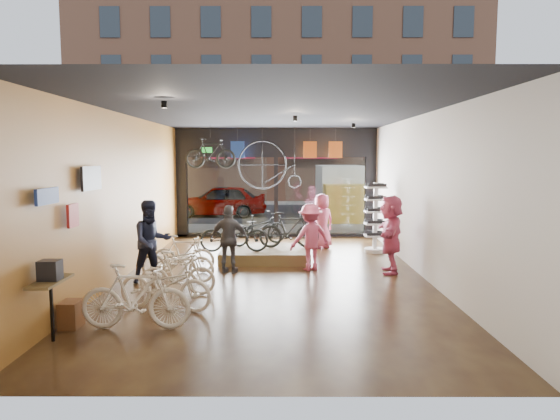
{
  "coord_description": "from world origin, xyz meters",
  "views": [
    {
      "loc": [
        0.18,
        -11.56,
        2.78
      ],
      "look_at": [
        0.15,
        1.4,
        1.42
      ],
      "focal_mm": 32.0,
      "sensor_mm": 36.0,
      "label": 1
    }
  ],
  "objects_px": {
    "display_platform": "(265,254)",
    "display_bike_left": "(234,234)",
    "street_car": "(220,201)",
    "sunglasses_rack": "(375,218)",
    "floor_bike_4": "(177,261)",
    "customer_1": "(152,241)",
    "penny_farthing": "(273,166)",
    "display_bike_right": "(258,228)",
    "customer_4": "(322,221)",
    "customer_5": "(391,234)",
    "display_bike_mid": "(289,230)",
    "box_truck": "(343,193)",
    "customer_2": "(229,239)",
    "hung_bike": "(210,153)",
    "customer_3": "(310,237)",
    "floor_bike_2": "(165,284)",
    "floor_bike_3": "(178,273)",
    "floor_bike_5": "(183,254)",
    "floor_bike_1": "(135,297)"
  },
  "relations": [
    {
      "from": "floor_bike_5",
      "to": "penny_farthing",
      "type": "relative_size",
      "value": 0.76
    },
    {
      "from": "floor_bike_4",
      "to": "customer_1",
      "type": "xyz_separation_m",
      "value": [
        -0.55,
        -0.09,
        0.46
      ]
    },
    {
      "from": "display_bike_mid",
      "to": "customer_4",
      "type": "xyz_separation_m",
      "value": [
        1.04,
        1.64,
        0.04
      ]
    },
    {
      "from": "box_truck",
      "to": "floor_bike_4",
      "type": "height_order",
      "value": "box_truck"
    },
    {
      "from": "box_truck",
      "to": "display_bike_left",
      "type": "xyz_separation_m",
      "value": [
        -4.03,
        -9.54,
        -0.44
      ]
    },
    {
      "from": "customer_4",
      "to": "customer_5",
      "type": "xyz_separation_m",
      "value": [
        1.4,
        -3.31,
        0.1
      ]
    },
    {
      "from": "street_car",
      "to": "sunglasses_rack",
      "type": "distance_m",
      "value": 10.64
    },
    {
      "from": "floor_bike_3",
      "to": "customer_2",
      "type": "bearing_deg",
      "value": -26.12
    },
    {
      "from": "display_bike_mid",
      "to": "penny_farthing",
      "type": "xyz_separation_m",
      "value": [
        -0.5,
        2.86,
        1.7
      ]
    },
    {
      "from": "display_bike_left",
      "to": "penny_farthing",
      "type": "bearing_deg",
      "value": -18.35
    },
    {
      "from": "penny_farthing",
      "to": "display_bike_right",
      "type": "bearing_deg",
      "value": -98.96
    },
    {
      "from": "floor_bike_1",
      "to": "floor_bike_4",
      "type": "height_order",
      "value": "floor_bike_1"
    },
    {
      "from": "floor_bike_5",
      "to": "display_bike_right",
      "type": "bearing_deg",
      "value": -34.69
    },
    {
      "from": "floor_bike_2",
      "to": "floor_bike_5",
      "type": "xyz_separation_m",
      "value": [
        -0.25,
        3.01,
        -0.02
      ]
    },
    {
      "from": "box_truck",
      "to": "customer_2",
      "type": "distance_m",
      "value": 11.44
    },
    {
      "from": "customer_5",
      "to": "customer_1",
      "type": "bearing_deg",
      "value": -71.14
    },
    {
      "from": "floor_bike_1",
      "to": "hung_bike",
      "type": "bearing_deg",
      "value": 0.08
    },
    {
      "from": "street_car",
      "to": "floor_bike_4",
      "type": "distance_m",
      "value": 12.51
    },
    {
      "from": "display_platform",
      "to": "customer_1",
      "type": "relative_size",
      "value": 1.3
    },
    {
      "from": "penny_farthing",
      "to": "display_bike_mid",
      "type": "bearing_deg",
      "value": -80.07
    },
    {
      "from": "display_bike_left",
      "to": "penny_farthing",
      "type": "relative_size",
      "value": 0.89
    },
    {
      "from": "customer_2",
      "to": "customer_4",
      "type": "relative_size",
      "value": 0.98
    },
    {
      "from": "display_bike_left",
      "to": "display_bike_mid",
      "type": "xyz_separation_m",
      "value": [
        1.46,
        0.58,
        0.03
      ]
    },
    {
      "from": "floor_bike_5",
      "to": "customer_2",
      "type": "bearing_deg",
      "value": -89.12
    },
    {
      "from": "box_truck",
      "to": "display_bike_mid",
      "type": "xyz_separation_m",
      "value": [
        -2.57,
        -8.96,
        -0.41
      ]
    },
    {
      "from": "display_platform",
      "to": "customer_4",
      "type": "bearing_deg",
      "value": 46.71
    },
    {
      "from": "customer_4",
      "to": "sunglasses_rack",
      "type": "xyz_separation_m",
      "value": [
        1.52,
        -0.66,
        0.19
      ]
    },
    {
      "from": "display_bike_left",
      "to": "customer_4",
      "type": "relative_size",
      "value": 1.07
    },
    {
      "from": "floor_bike_4",
      "to": "display_platform",
      "type": "height_order",
      "value": "floor_bike_4"
    },
    {
      "from": "floor_bike_3",
      "to": "floor_bike_5",
      "type": "bearing_deg",
      "value": 4.7
    },
    {
      "from": "customer_5",
      "to": "penny_farthing",
      "type": "xyz_separation_m",
      "value": [
        -2.94,
        4.54,
        1.56
      ]
    },
    {
      "from": "box_truck",
      "to": "floor_bike_4",
      "type": "distance_m",
      "value": 12.61
    },
    {
      "from": "display_bike_left",
      "to": "customer_4",
      "type": "distance_m",
      "value": 3.34
    },
    {
      "from": "street_car",
      "to": "display_bike_right",
      "type": "height_order",
      "value": "street_car"
    },
    {
      "from": "customer_1",
      "to": "display_bike_left",
      "type": "bearing_deg",
      "value": 18.23
    },
    {
      "from": "display_platform",
      "to": "display_bike_left",
      "type": "height_order",
      "value": "display_bike_left"
    },
    {
      "from": "floor_bike_4",
      "to": "floor_bike_2",
      "type": "bearing_deg",
      "value": -160.44
    },
    {
      "from": "floor_bike_2",
      "to": "hung_bike",
      "type": "distance_m",
      "value": 7.27
    },
    {
      "from": "customer_3",
      "to": "penny_farthing",
      "type": "distance_m",
      "value": 4.7
    },
    {
      "from": "sunglasses_rack",
      "to": "display_bike_left",
      "type": "bearing_deg",
      "value": -166.7
    },
    {
      "from": "customer_4",
      "to": "hung_bike",
      "type": "distance_m",
      "value": 4.09
    },
    {
      "from": "street_car",
      "to": "customer_3",
      "type": "bearing_deg",
      "value": 17.71
    },
    {
      "from": "penny_farthing",
      "to": "customer_2",
      "type": "bearing_deg",
      "value": -101.86
    },
    {
      "from": "floor_bike_2",
      "to": "penny_farthing",
      "type": "xyz_separation_m",
      "value": [
        1.84,
        7.54,
        2.02
      ]
    },
    {
      "from": "floor_bike_4",
      "to": "customer_5",
      "type": "bearing_deg",
      "value": -66.51
    },
    {
      "from": "customer_5",
      "to": "hung_bike",
      "type": "xyz_separation_m",
      "value": [
        -4.88,
        3.84,
        1.98
      ]
    },
    {
      "from": "box_truck",
      "to": "customer_4",
      "type": "xyz_separation_m",
      "value": [
        -1.54,
        -7.33,
        -0.37
      ]
    },
    {
      "from": "floor_bike_4",
      "to": "penny_farthing",
      "type": "distance_m",
      "value": 6.12
    },
    {
      "from": "floor_bike_3",
      "to": "floor_bike_4",
      "type": "xyz_separation_m",
      "value": [
        -0.25,
        1.19,
        0.01
      ]
    },
    {
      "from": "floor_bike_5",
      "to": "box_truck",
      "type": "bearing_deg",
      "value": -22.14
    }
  ]
}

